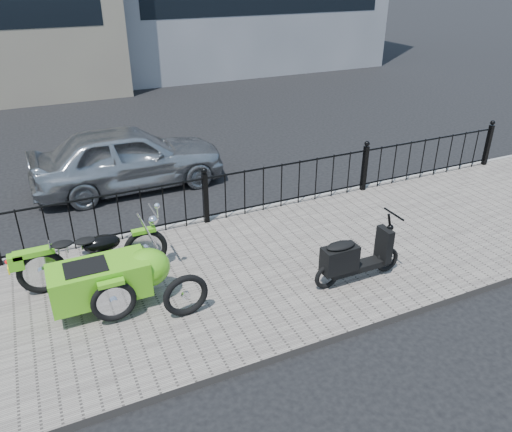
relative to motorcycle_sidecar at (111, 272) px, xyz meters
name	(u,v)px	position (x,y,z in m)	size (l,w,h in m)	color
ground	(234,261)	(2.00, 0.41, -0.59)	(120.00, 120.00, 0.00)	black
sidewalk	(246,273)	(2.00, -0.09, -0.53)	(30.00, 3.80, 0.12)	#655C55
curb	(204,221)	(2.00, 1.85, -0.53)	(30.00, 0.10, 0.12)	gray
iron_fence	(206,199)	(2.00, 1.71, -0.01)	(14.11, 0.11, 1.08)	black
motorcycle_sidecar	(111,272)	(0.00, 0.00, 0.00)	(2.28, 1.48, 0.98)	black
scooter	(353,258)	(3.34, -1.02, -0.08)	(1.50, 0.44, 1.01)	black
spare_tire	(186,295)	(0.83, -0.76, -0.16)	(0.63, 0.63, 0.09)	black
sedan_car	(128,157)	(1.14, 4.18, 0.10)	(1.63, 4.05, 1.38)	#A1A4A8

